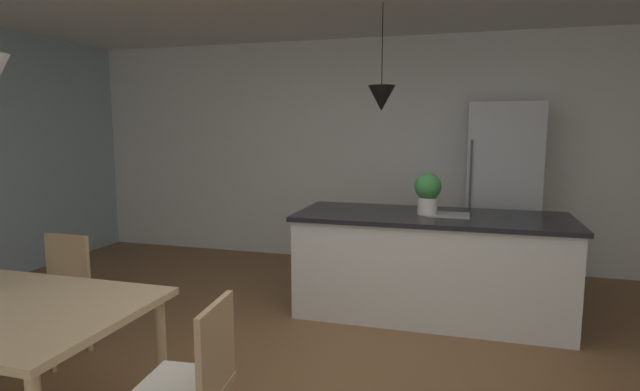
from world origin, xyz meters
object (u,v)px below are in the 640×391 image
kitchen_island (430,264)px  chair_far_left (55,292)px  potted_plant_on_island (428,191)px  refrigerator (501,193)px  chair_kitchen_end (191,383)px

kitchen_island → chair_far_left: bearing=-148.2°
chair_far_left → potted_plant_on_island: (2.51, 1.58, 0.63)m
chair_far_left → kitchen_island: 2.99m
chair_far_left → refrigerator: bearing=41.9°
kitchen_island → refrigerator: refrigerator is taller
chair_kitchen_end → refrigerator: size_ratio=0.46×
chair_far_left → potted_plant_on_island: bearing=32.2°
kitchen_island → refrigerator: (0.65, 1.29, 0.49)m
chair_kitchen_end → chair_far_left: size_ratio=1.00×
refrigerator → chair_kitchen_end: bearing=-112.8°
chair_far_left → potted_plant_on_island: size_ratio=2.41×
chair_kitchen_end → kitchen_island: kitchen_island is taller
chair_kitchen_end → chair_far_left: bearing=151.4°
refrigerator → potted_plant_on_island: refrigerator is taller
chair_kitchen_end → kitchen_island: 2.63m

